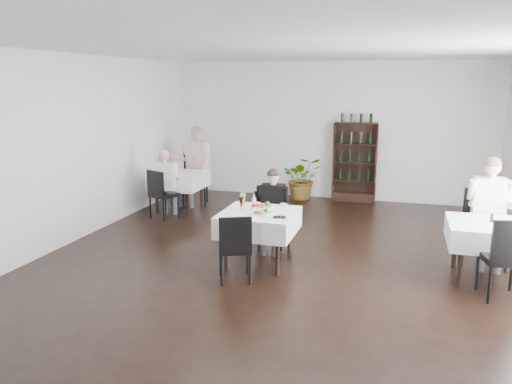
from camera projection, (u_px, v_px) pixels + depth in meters
The scene contains 23 objects.
room_shell at pixel (280, 161), 6.74m from camera, with size 9.00×9.00×9.00m.
wine_shelf at pixel (355, 163), 10.76m from camera, with size 0.90×0.28×1.75m.
main_table at pixel (259, 222), 7.02m from camera, with size 1.03×1.03×0.77m.
left_table at pixel (179, 180), 10.02m from camera, with size 0.98×0.98×0.77m.
right_table at pixel (487, 234), 6.46m from camera, with size 0.98×0.98×0.77m.
potted_tree at pixel (302, 178), 11.04m from camera, with size 0.86×0.74×0.95m, color #25501B.
main_chair_far at pixel (268, 216), 7.81m from camera, with size 0.53×0.53×0.87m.
main_chair_near at pixel (235, 244), 6.38m from camera, with size 0.54×0.55×0.91m.
left_chair_far at pixel (195, 174), 10.59m from camera, with size 0.64×0.65×1.14m.
left_chair_near at pixel (161, 191), 9.37m from camera, with size 0.56×0.57×0.95m.
right_chair_far at pixel (480, 221), 7.14m from camera, with size 0.51×0.52×1.05m.
right_chair_near at pixel (507, 254), 5.83m from camera, with size 0.55×0.55×1.02m.
diner_main at pixel (272, 204), 7.58m from camera, with size 0.49×0.50×1.27m.
diner_left_far at pixel (195, 160), 10.49m from camera, with size 0.69×0.73×1.65m.
diner_left_near at pixel (166, 178), 9.43m from camera, with size 0.55×0.58×1.34m.
diner_right_far at pixel (490, 204), 6.92m from camera, with size 0.59×0.59×1.55m.
plate_far at pixel (263, 206), 7.21m from camera, with size 0.30×0.30×0.09m.
plate_near at pixel (262, 213), 6.85m from camera, with size 0.31×0.31×0.08m.
pilsner_dark at pixel (241, 204), 6.99m from camera, with size 0.06×0.06×0.26m.
pilsner_lager at pixel (243, 201), 7.08m from camera, with size 0.07×0.07×0.29m.
coke_bottle at pixel (254, 204), 7.04m from camera, with size 0.06×0.06×0.23m.
napkin_cutlery at pixel (279, 217), 6.69m from camera, with size 0.19×0.19×0.02m.
pepper_mill at pixel (492, 218), 6.46m from camera, with size 0.05×0.05×0.11m, color black.
Camera 1 is at (1.59, -6.49, 2.54)m, focal length 35.00 mm.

